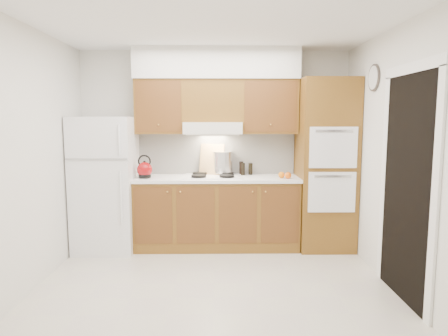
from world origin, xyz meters
name	(u,v)px	position (x,y,z in m)	size (l,w,h in m)	color
floor	(214,283)	(0.00, 0.00, 0.00)	(3.60, 3.60, 0.00)	beige
ceiling	(213,24)	(0.00, 0.00, 2.60)	(3.60, 3.60, 0.00)	white
wall_back	(215,148)	(0.00, 1.50, 1.30)	(3.60, 0.02, 2.60)	silver
wall_left	(32,159)	(-1.80, 0.00, 1.30)	(0.02, 3.00, 2.60)	silver
wall_right	(393,158)	(1.80, 0.00, 1.30)	(0.02, 3.00, 2.60)	silver
fridge	(106,184)	(-1.41, 1.14, 0.86)	(0.75, 0.72, 1.72)	white
base_cabinets	(217,213)	(0.02, 1.20, 0.45)	(2.11, 0.60, 0.90)	brown
countertop	(217,178)	(0.03, 1.19, 0.92)	(2.13, 0.62, 0.04)	white
backsplash	(217,154)	(0.02, 1.49, 1.22)	(2.11, 0.03, 0.56)	white
oven_cabinet	(325,165)	(1.44, 1.18, 1.10)	(0.70, 0.65, 2.20)	brown
upper_cab_left	(160,107)	(-0.71, 1.33, 1.85)	(0.63, 0.33, 0.70)	brown
upper_cab_right	(269,107)	(0.72, 1.33, 1.85)	(0.73, 0.33, 0.70)	brown
range_hood	(213,128)	(-0.02, 1.27, 1.57)	(0.75, 0.45, 0.15)	silver
upper_cab_over_hood	(213,101)	(-0.02, 1.33, 1.92)	(0.75, 0.33, 0.55)	brown
soffit	(217,64)	(0.03, 1.32, 2.40)	(2.13, 0.36, 0.40)	silver
cooktop	(213,176)	(-0.02, 1.21, 0.95)	(0.74, 0.50, 0.01)	white
doorway	(406,189)	(1.79, -0.35, 1.05)	(0.02, 0.90, 2.10)	black
wall_clock	(374,78)	(1.79, 0.55, 2.15)	(0.30, 0.30, 0.02)	#3F3833
kettle	(145,170)	(-0.90, 1.11, 1.05)	(0.20, 0.20, 0.20)	maroon
cutting_board	(212,160)	(-0.04, 1.37, 1.14)	(0.33, 0.02, 0.45)	tan
stock_pot	(223,162)	(0.11, 1.39, 1.11)	(0.27, 0.27, 0.28)	silver
condiment_a	(241,168)	(0.36, 1.38, 1.03)	(0.05, 0.05, 0.18)	black
condiment_b	(243,169)	(0.38, 1.37, 1.02)	(0.05, 0.05, 0.16)	black
condiment_c	(251,169)	(0.48, 1.41, 1.02)	(0.05, 0.05, 0.16)	black
orange_near	(288,175)	(0.93, 1.03, 0.98)	(0.08, 0.08, 0.08)	#F64C0C
orange_far	(281,175)	(0.86, 1.08, 0.98)	(0.08, 0.08, 0.08)	orange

